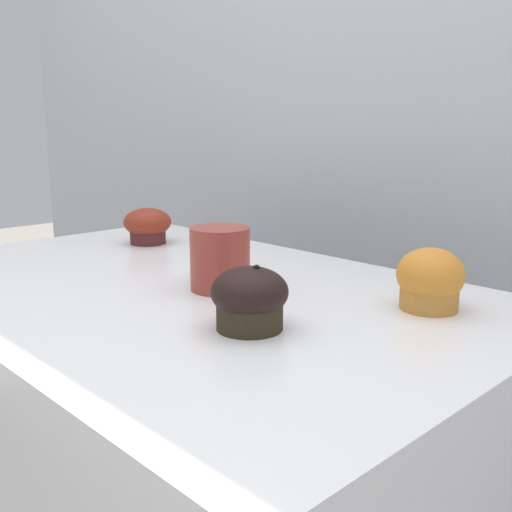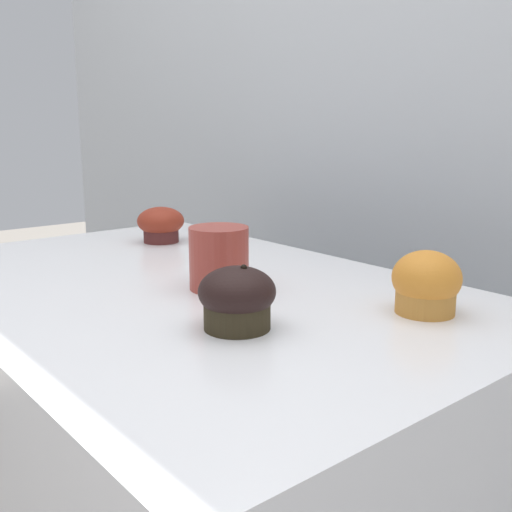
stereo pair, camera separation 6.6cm
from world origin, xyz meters
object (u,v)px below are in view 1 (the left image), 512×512
at_px(muffin_back_left, 430,280).
at_px(coffee_cup, 220,257).
at_px(muffin_front_center, 148,225).
at_px(muffin_back_right, 250,298).

distance_m(muffin_back_left, coffee_cup, 0.30).
distance_m(muffin_front_center, muffin_back_right, 0.56).
xyz_separation_m(muffin_back_left, muffin_back_right, (-0.11, -0.23, -0.00)).
bearing_deg(muffin_front_center, muffin_back_left, 1.47).
xyz_separation_m(muffin_back_right, coffee_cup, (-0.16, 0.09, 0.01)).
bearing_deg(muffin_back_left, muffin_front_center, -178.53).
distance_m(muffin_back_right, coffee_cup, 0.18).
xyz_separation_m(muffin_front_center, muffin_back_right, (0.52, -0.21, 0.00)).
relative_size(muffin_back_right, coffee_cup, 0.73).
bearing_deg(muffin_back_right, muffin_front_center, 158.28).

